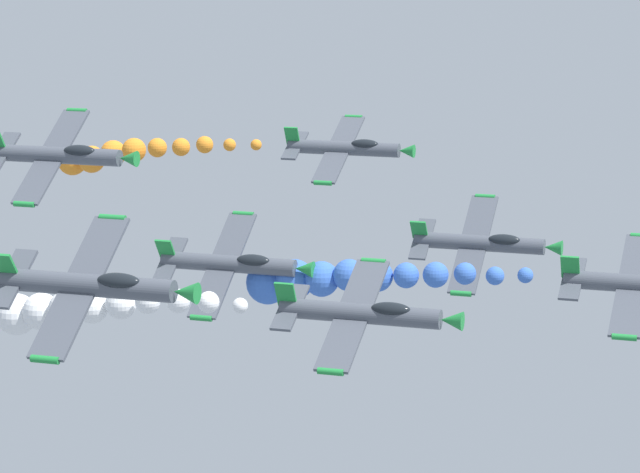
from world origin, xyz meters
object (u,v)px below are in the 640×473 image
at_px(airplane_left_outer, 231,264).
at_px(airplane_high_slot, 59,155).
at_px(airplane_trailing, 90,285).
at_px(airplane_right_outer, 346,148).
at_px(airplane_left_inner, 482,243).
at_px(airplane_right_inner, 363,313).

height_order(airplane_left_outer, airplane_high_slot, airplane_high_slot).
relative_size(airplane_left_outer, airplane_trailing, 1.00).
bearing_deg(airplane_right_outer, airplane_left_inner, 47.83).
height_order(airplane_left_inner, airplane_right_inner, airplane_left_inner).
bearing_deg(airplane_right_inner, airplane_left_outer, -133.33).
bearing_deg(airplane_right_outer, airplane_high_slot, -25.97).
xyz_separation_m(airplane_right_outer, airplane_trailing, (48.09, 1.69, -0.22)).
bearing_deg(airplane_right_inner, airplane_high_slot, -114.51).
distance_m(airplane_left_inner, airplane_right_outer, 18.62).
bearing_deg(airplane_high_slot, airplane_right_outer, 154.03).
bearing_deg(airplane_high_slot, airplane_left_outer, 92.71).
xyz_separation_m(airplane_right_inner, airplane_left_outer, (-11.36, -12.04, -0.39)).
relative_size(airplane_right_outer, airplane_trailing, 1.00).
relative_size(airplane_left_outer, airplane_right_outer, 1.00).
height_order(airplane_left_inner, airplane_high_slot, airplane_high_slot).
relative_size(airplane_left_inner, airplane_high_slot, 1.00).
distance_m(airplane_right_inner, airplane_trailing, 16.48).
xyz_separation_m(airplane_left_outer, airplane_right_outer, (-24.15, 0.37, 4.28)).
distance_m(airplane_left_inner, airplane_high_slot, 29.15).
bearing_deg(airplane_left_outer, airplane_right_outer, 179.13).
bearing_deg(airplane_right_outer, airplane_right_inner, 18.20).
bearing_deg(airplane_high_slot, airplane_trailing, 30.38).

